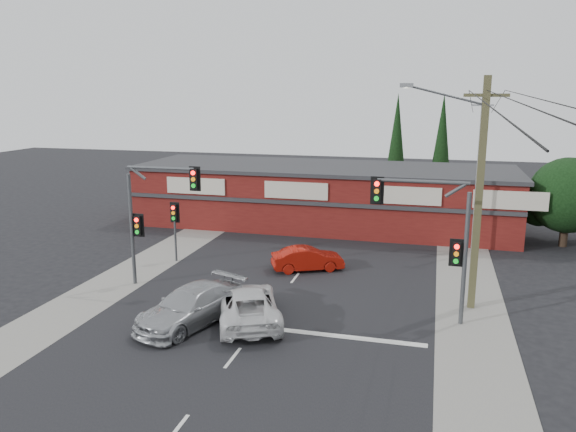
% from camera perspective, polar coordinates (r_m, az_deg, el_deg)
% --- Properties ---
extents(ground, '(120.00, 120.00, 0.00)m').
position_cam_1_polar(ground, '(24.53, -2.09, -9.87)').
color(ground, black).
rests_on(ground, ground).
extents(road_strip, '(14.00, 70.00, 0.01)m').
position_cam_1_polar(road_strip, '(29.05, 0.80, -6.23)').
color(road_strip, black).
rests_on(road_strip, ground).
extents(verge_left, '(3.00, 70.00, 0.02)m').
position_cam_1_polar(verge_left, '(32.08, -14.14, -4.78)').
color(verge_left, gray).
rests_on(verge_left, ground).
extents(verge_right, '(3.00, 70.00, 0.02)m').
position_cam_1_polar(verge_right, '(28.32, 17.86, -7.34)').
color(verge_right, gray).
rests_on(verge_right, ground).
extents(stop_line, '(6.50, 0.35, 0.01)m').
position_cam_1_polar(stop_line, '(22.46, 5.53, -12.08)').
color(stop_line, silver).
rests_on(stop_line, ground).
extents(white_suv, '(4.31, 5.79, 1.46)m').
position_cam_1_polar(white_suv, '(23.57, -4.10, -8.95)').
color(white_suv, silver).
rests_on(white_suv, ground).
extents(silver_suv, '(3.78, 5.69, 1.53)m').
position_cam_1_polar(silver_suv, '(23.57, -9.85, -9.01)').
color(silver_suv, '#AAACAF').
rests_on(silver_suv, ground).
extents(red_sedan, '(4.01, 2.83, 1.25)m').
position_cam_1_polar(red_sedan, '(30.01, 2.00, -4.36)').
color(red_sedan, '#9D1409').
rests_on(red_sedan, ground).
extents(lane_dashes, '(0.12, 47.33, 0.01)m').
position_cam_1_polar(lane_dashes, '(28.92, 0.73, -6.29)').
color(lane_dashes, silver).
rests_on(lane_dashes, ground).
extents(shop_building, '(27.30, 8.40, 4.22)m').
position_cam_1_polar(shop_building, '(40.07, 3.61, 2.14)').
color(shop_building, '#551311').
rests_on(shop_building, ground).
extents(tree_cluster, '(5.90, 5.10, 5.50)m').
position_cam_1_polar(tree_cluster, '(38.52, 26.67, 1.55)').
color(tree_cluster, '#2D2116').
rests_on(tree_cluster, ground).
extents(conifer_near, '(1.80, 1.80, 9.25)m').
position_cam_1_polar(conifer_near, '(45.95, 10.97, 7.48)').
color(conifer_near, '#2D2116').
rests_on(conifer_near, ground).
extents(conifer_far, '(1.80, 1.80, 9.25)m').
position_cam_1_polar(conifer_far, '(47.84, 15.36, 7.46)').
color(conifer_far, '#2D2116').
rests_on(conifer_far, ground).
extents(traffic_mast_left, '(3.77, 0.27, 5.97)m').
position_cam_1_polar(traffic_mast_left, '(27.60, -13.79, 0.85)').
color(traffic_mast_left, '#47494C').
rests_on(traffic_mast_left, ground).
extents(traffic_mast_right, '(3.96, 0.27, 5.97)m').
position_cam_1_polar(traffic_mast_right, '(23.32, 14.93, -1.29)').
color(traffic_mast_right, '#47494C').
rests_on(traffic_mast_right, ground).
extents(pedestal_signal, '(0.55, 0.27, 3.38)m').
position_cam_1_polar(pedestal_signal, '(31.74, -11.44, -0.35)').
color(pedestal_signal, '#47494C').
rests_on(pedestal_signal, ground).
extents(utility_pole, '(4.38, 0.59, 10.00)m').
position_cam_1_polar(utility_pole, '(25.04, 18.58, 2.80)').
color(utility_pole, brown).
rests_on(utility_pole, ground).
extents(steel_pole, '(1.20, 0.16, 9.00)m').
position_cam_1_polar(steel_pole, '(34.08, 18.70, 4.04)').
color(steel_pole, gray).
rests_on(steel_pole, ground).
extents(power_lines, '(2.01, 29.00, 1.22)m').
position_cam_1_polar(power_lines, '(19.30, 20.62, 10.84)').
color(power_lines, black).
rests_on(power_lines, ground).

